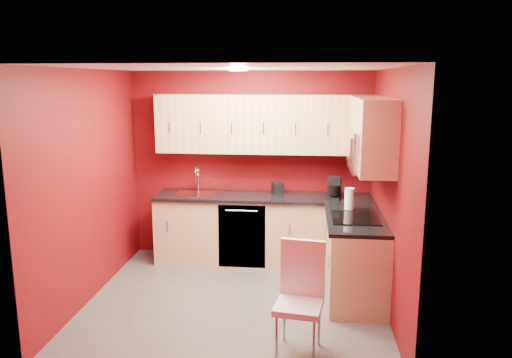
% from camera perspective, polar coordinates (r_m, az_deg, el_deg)
% --- Properties ---
extents(floor, '(3.20, 3.20, 0.00)m').
position_cam_1_polar(floor, '(5.66, -2.31, -13.62)').
color(floor, '#4F4D49').
rests_on(floor, ground).
extents(ceiling, '(3.20, 3.20, 0.00)m').
position_cam_1_polar(ceiling, '(5.14, -2.53, 12.57)').
color(ceiling, white).
rests_on(ceiling, wall_back).
extents(wall_back, '(3.20, 0.00, 3.20)m').
position_cam_1_polar(wall_back, '(6.72, -0.61, 1.57)').
color(wall_back, '#66090C').
rests_on(wall_back, floor).
extents(wall_front, '(3.20, 0.00, 3.20)m').
position_cam_1_polar(wall_front, '(3.83, -5.60, -5.98)').
color(wall_front, '#66090C').
rests_on(wall_front, floor).
extents(wall_left, '(0.00, 3.00, 3.00)m').
position_cam_1_polar(wall_left, '(5.71, -18.52, -0.77)').
color(wall_left, '#66090C').
rests_on(wall_left, floor).
extents(wall_right, '(0.00, 3.00, 3.00)m').
position_cam_1_polar(wall_right, '(5.28, 15.05, -1.51)').
color(wall_right, '#66090C').
rests_on(wall_right, floor).
extents(base_cabinets_back, '(2.80, 0.60, 0.87)m').
position_cam_1_polar(base_cabinets_back, '(6.60, 0.85, -5.89)').
color(base_cabinets_back, tan).
rests_on(base_cabinets_back, floor).
extents(base_cabinets_right, '(0.60, 1.30, 0.87)m').
position_cam_1_polar(base_cabinets_right, '(5.71, 11.22, -8.91)').
color(base_cabinets_right, tan).
rests_on(base_cabinets_right, floor).
extents(countertop_back, '(2.80, 0.63, 0.04)m').
position_cam_1_polar(countertop_back, '(6.47, 0.85, -2.08)').
color(countertop_back, black).
rests_on(countertop_back, base_cabinets_back).
extents(countertop_right, '(0.63, 1.27, 0.04)m').
position_cam_1_polar(countertop_right, '(5.55, 11.26, -4.55)').
color(countertop_right, black).
rests_on(countertop_right, base_cabinets_right).
extents(upper_cabinets_back, '(2.80, 0.35, 0.75)m').
position_cam_1_polar(upper_cabinets_back, '(6.46, 0.98, 6.31)').
color(upper_cabinets_back, '#D7B779').
rests_on(upper_cabinets_back, wall_back).
extents(upper_cabinets_right, '(0.35, 1.55, 0.75)m').
position_cam_1_polar(upper_cabinets_right, '(5.59, 12.89, 5.91)').
color(upper_cabinets_right, '#D7B779').
rests_on(upper_cabinets_right, wall_right).
extents(microwave, '(0.42, 0.76, 0.42)m').
position_cam_1_polar(microwave, '(5.37, 12.76, 3.26)').
color(microwave, silver).
rests_on(microwave, upper_cabinets_right).
extents(cooktop, '(0.50, 0.55, 0.01)m').
position_cam_1_polar(cooktop, '(5.51, 11.25, -4.39)').
color(cooktop, black).
rests_on(cooktop, countertop_right).
extents(sink, '(0.52, 0.42, 0.35)m').
position_cam_1_polar(sink, '(6.61, -6.93, -1.39)').
color(sink, silver).
rests_on(sink, countertop_back).
extents(dishwasher_front, '(0.60, 0.02, 0.82)m').
position_cam_1_polar(dishwasher_front, '(6.35, -1.64, -6.59)').
color(dishwasher_front, black).
rests_on(dishwasher_front, base_cabinets_back).
extents(downlight, '(0.20, 0.20, 0.01)m').
position_cam_1_polar(downlight, '(5.44, -2.07, 12.34)').
color(downlight, white).
rests_on(downlight, ceiling).
extents(coffee_maker, '(0.20, 0.25, 0.27)m').
position_cam_1_polar(coffee_maker, '(6.34, 8.88, -1.03)').
color(coffee_maker, black).
rests_on(coffee_maker, countertop_back).
extents(napkin_holder, '(0.18, 0.18, 0.14)m').
position_cam_1_polar(napkin_holder, '(6.57, 2.50, -1.05)').
color(napkin_holder, black).
rests_on(napkin_holder, countertop_back).
extents(paper_towel, '(0.19, 0.19, 0.26)m').
position_cam_1_polar(paper_towel, '(5.83, 10.61, -2.27)').
color(paper_towel, white).
rests_on(paper_towel, countertop_right).
extents(dining_chair, '(0.46, 0.48, 0.99)m').
position_cam_1_polar(dining_chair, '(4.49, 4.92, -13.62)').
color(dining_chair, silver).
rests_on(dining_chair, floor).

